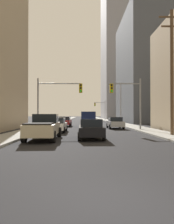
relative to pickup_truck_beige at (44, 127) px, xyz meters
The scene contains 16 objects.
ground_plane 11.99m from the pickup_truck_beige, 72.23° to the right, with size 400.00×400.00×0.00m, color black.
sidewalk_left 38.73m from the pickup_truck_beige, 94.33° to the left, with size 2.60×160.00×0.15m, color #9E9E99.
sidewalk_right 39.95m from the pickup_truck_beige, 75.18° to the left, with size 2.60×160.00×0.15m, color #9E9E99.
pickup_truck_beige is the anchor object (origin of this frame).
cargo_van_navy 15.90m from the pickup_truck_beige, 76.66° to the left, with size 2.16×5.22×2.26m.
sedan_black 3.55m from the pickup_truck_beige, ahead, with size 1.95×4.22×1.52m.
sedan_white 6.21m from the pickup_truck_beige, 88.27° to the left, with size 1.95×4.22×1.52m.
sedan_silver 13.72m from the pickup_truck_beige, 58.54° to the left, with size 1.95×4.24×1.52m.
sedan_red 17.06m from the pickup_truck_beige, 89.78° to the left, with size 1.95×4.25×1.52m.
traffic_signal_near_left 8.72m from the pickup_truck_beige, 89.82° to the left, with size 5.16×0.44×6.00m.
traffic_signal_near_right 11.81m from the pickup_truck_beige, 45.43° to the left, with size 3.60×0.44×6.00m.
traffic_signal_far_right 47.27m from the pickup_truck_beige, 80.09° to the left, with size 3.34×0.44×6.00m.
utility_pole_right 11.64m from the pickup_truck_beige, ahead, with size 2.20×0.28×10.77m.
street_lamp_right 23.25m from the pickup_truck_beige, 66.23° to the left, with size 2.32×0.32×7.50m.
building_right_mid_block 42.36m from the pickup_truck_beige, 60.17° to the left, with size 14.99×21.62×25.97m, color #4C515B.
building_right_far_highrise 83.03m from the pickup_truck_beige, 75.59° to the left, with size 15.17×25.97×60.25m, color #93939E.
Camera 1 is at (-0.71, -4.22, 1.87)m, focal length 33.29 mm.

